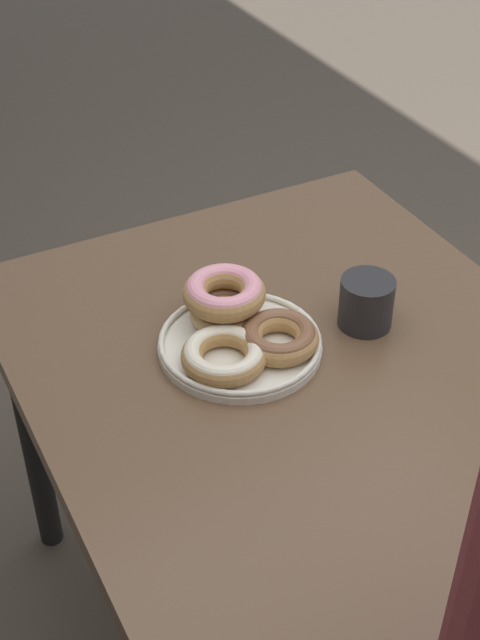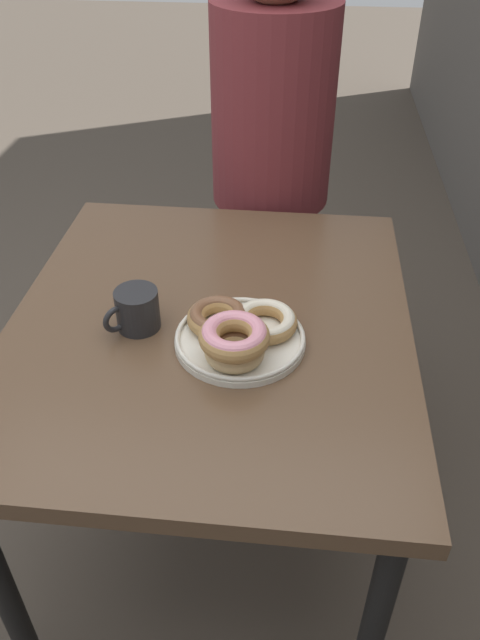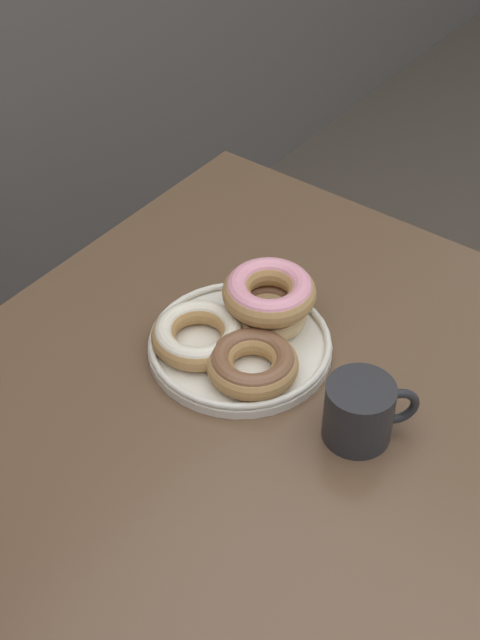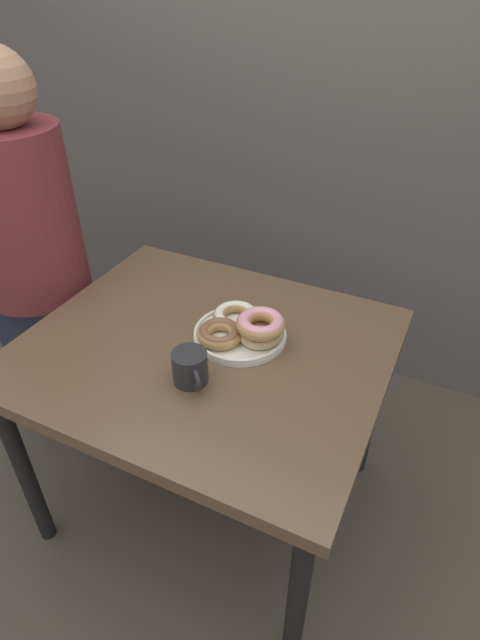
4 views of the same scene
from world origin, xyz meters
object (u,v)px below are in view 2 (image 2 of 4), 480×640
(donut_plate, at_px, (239,332))
(person_figure, at_px, (271,159))
(coffee_mug, at_px, (136,309))
(dining_table, at_px, (211,347))

(donut_plate, height_order, person_figure, person_figure)
(coffee_mug, xyz_separation_m, person_figure, (-0.75, 0.23, 0.02))
(dining_table, bearing_deg, coffee_mug, -74.05)
(dining_table, relative_size, person_figure, 0.70)
(dining_table, relative_size, donut_plate, 3.44)
(coffee_mug, relative_size, person_figure, 0.08)
(dining_table, relative_size, coffee_mug, 9.17)
(donut_plate, relative_size, coffee_mug, 2.66)
(coffee_mug, bearing_deg, donut_plate, 79.05)
(coffee_mug, distance_m, person_figure, 0.79)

